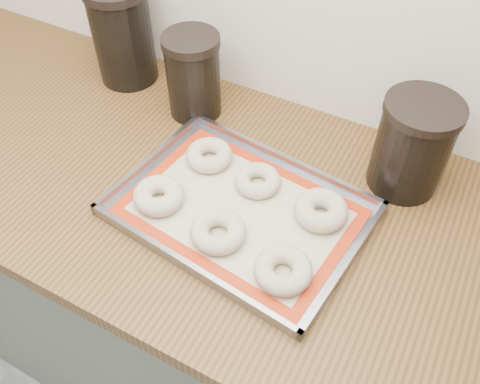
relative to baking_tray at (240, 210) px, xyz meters
The scene contains 13 objects.
cabinet 0.48m from the baking_tray, 138.96° to the left, with size 3.00×0.65×0.86m, color #566155.
countertop 0.06m from the baking_tray, 138.96° to the left, with size 3.06×0.68×0.04m, color brown.
baking_tray is the anchor object (origin of this frame).
baking_mat 0.00m from the baking_tray, 89.10° to the left, with size 0.45×0.34×0.00m.
bagel_front_left 0.16m from the baking_tray, 160.43° to the right, with size 0.10×0.10×0.04m, color #BDAE92.
bagel_front_mid 0.08m from the baking_tray, 94.49° to the right, with size 0.10×0.10×0.03m, color #BDAE92.
bagel_front_right 0.16m from the baking_tray, 35.02° to the right, with size 0.10×0.10×0.03m, color #BDAE92.
bagel_back_left 0.15m from the baking_tray, 143.02° to the left, with size 0.10×0.10×0.03m, color #BDAE92.
bagel_back_mid 0.08m from the baking_tray, 90.12° to the left, with size 0.09×0.09×0.03m, color #BDAE92.
bagel_back_right 0.15m from the baking_tray, 23.05° to the left, with size 0.10×0.10×0.04m, color #BDAE92.
canister_left 0.54m from the baking_tray, 149.80° to the left, with size 0.15×0.15×0.23m.
canister_mid 0.34m from the baking_tray, 136.37° to the left, with size 0.12×0.12×0.19m.
canister_right 0.35m from the baking_tray, 42.44° to the left, with size 0.15×0.15×0.20m.
Camera 1 is at (0.33, 1.09, 1.65)m, focal length 38.00 mm.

